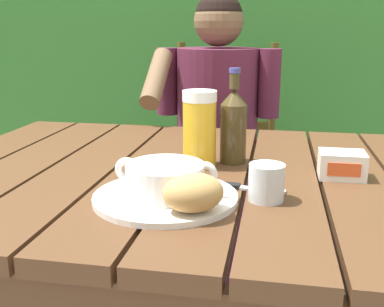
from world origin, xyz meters
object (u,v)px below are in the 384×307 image
(serving_plate, at_px, (166,197))
(beer_glass, at_px, (199,129))
(table_knife, at_px, (238,187))
(soup_bowl, at_px, (165,178))
(chair_near_diner, at_px, (221,167))
(person_eating, at_px, (215,126))
(butter_tub, at_px, (342,165))
(water_glass_small, at_px, (266,182))
(bread_roll, at_px, (191,193))
(beer_bottle, at_px, (233,124))

(serving_plate, height_order, beer_glass, beer_glass)
(table_knife, bearing_deg, soup_bowl, -146.26)
(chair_near_diner, distance_m, person_eating, 0.31)
(soup_bowl, relative_size, butter_tub, 2.03)
(person_eating, height_order, table_knife, person_eating)
(butter_tub, bearing_deg, beer_glass, 174.50)
(water_glass_small, bearing_deg, table_knife, 136.62)
(serving_plate, height_order, bread_roll, bread_roll)
(person_eating, height_order, bread_roll, person_eating)
(person_eating, bearing_deg, beer_bottle, -78.53)
(soup_bowl, distance_m, bread_roll, 0.10)
(bread_roll, distance_m, water_glass_small, 0.17)
(beer_glass, height_order, beer_bottle, beer_bottle)
(bread_roll, relative_size, beer_glass, 0.72)
(chair_near_diner, bearing_deg, serving_plate, -88.86)
(bread_roll, relative_size, table_knife, 0.81)
(beer_bottle, distance_m, table_knife, 0.22)
(serving_plate, distance_m, table_knife, 0.16)
(beer_bottle, bearing_deg, person_eating, 101.47)
(soup_bowl, bearing_deg, person_eating, 91.57)
(person_eating, relative_size, butter_tub, 12.17)
(soup_bowl, relative_size, beer_bottle, 0.87)
(water_glass_small, bearing_deg, beer_glass, 129.14)
(soup_bowl, bearing_deg, water_glass_small, 10.17)
(person_eating, distance_m, bread_roll, 1.02)
(person_eating, relative_size, soup_bowl, 5.99)
(chair_near_diner, bearing_deg, table_knife, -81.36)
(table_knife, bearing_deg, serving_plate, -146.26)
(butter_tub, bearing_deg, serving_plate, -149.75)
(soup_bowl, xyz_separation_m, bread_roll, (0.07, -0.08, 0.00))
(table_knife, bearing_deg, beer_bottle, 98.95)
(soup_bowl, bearing_deg, serving_plate, 90.00)
(chair_near_diner, height_order, butter_tub, chair_near_diner)
(serving_plate, xyz_separation_m, water_glass_small, (0.20, 0.04, 0.03))
(person_eating, distance_m, serving_plate, 0.93)
(bread_roll, bearing_deg, butter_tub, 44.37)
(beer_glass, bearing_deg, chair_near_diner, 93.18)
(chair_near_diner, relative_size, beer_glass, 5.57)
(person_eating, distance_m, beer_glass, 0.71)
(beer_bottle, height_order, table_knife, beer_bottle)
(beer_bottle, relative_size, water_glass_small, 3.22)
(water_glass_small, bearing_deg, person_eating, 103.83)
(table_knife, bearing_deg, chair_near_diner, 98.64)
(soup_bowl, distance_m, beer_glass, 0.25)
(butter_tub, bearing_deg, chair_near_diner, 112.42)
(beer_bottle, bearing_deg, bread_roll, -95.99)
(chair_near_diner, bearing_deg, bread_roll, -85.81)
(butter_tub, bearing_deg, beer_bottle, 162.49)
(soup_bowl, relative_size, water_glass_small, 2.80)
(serving_plate, relative_size, beer_bottle, 1.21)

